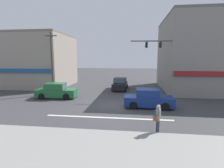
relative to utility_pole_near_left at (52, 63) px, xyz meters
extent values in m
plane|color=#3D3D3F|center=(7.58, -3.92, -3.68)|extent=(120.00, 120.00, 0.00)
cube|color=silver|center=(7.58, -7.42, -3.67)|extent=(9.00, 0.24, 0.01)
cube|color=gray|center=(7.58, -12.42, -3.60)|extent=(40.00, 5.00, 0.16)
cube|color=gray|center=(-5.74, 6.12, 0.03)|extent=(10.38, 8.90, 7.42)
cube|color=#1E5184|center=(-5.74, 1.57, -1.08)|extent=(9.86, 0.24, 0.50)
cube|color=slate|center=(-5.74, 6.12, 3.89)|extent=(10.38, 8.90, 0.30)
cube|color=gray|center=(18.33, 5.43, 0.86)|extent=(10.26, 11.43, 9.08)
cube|color=maroon|center=(18.33, -0.39, -1.08)|extent=(9.74, 0.24, 0.50)
cube|color=#635F5B|center=(18.33, 5.43, 5.56)|extent=(10.26, 11.43, 0.30)
cylinder|color=brown|center=(0.00, 0.00, -0.15)|extent=(0.22, 0.22, 7.06)
cube|color=#473828|center=(0.00, 0.00, 2.98)|extent=(1.40, 0.12, 0.10)
cylinder|color=brown|center=(16.37, 4.33, 0.21)|extent=(0.22, 0.22, 7.77)
cube|color=#473828|center=(16.37, 4.33, 3.69)|extent=(1.40, 0.12, 0.10)
cylinder|color=#47474C|center=(13.71, 0.13, -0.58)|extent=(0.18, 0.18, 6.20)
cylinder|color=#47474C|center=(11.32, -0.07, 2.27)|extent=(4.79, 0.53, 0.12)
cube|color=black|center=(12.04, -0.01, 1.87)|extent=(0.22, 0.26, 0.60)
sphere|color=red|center=(11.92, -0.02, 2.05)|extent=(0.12, 0.12, 0.12)
sphere|color=black|center=(11.92, -0.02, 1.87)|extent=(0.12, 0.12, 0.12)
sphere|color=black|center=(11.92, -0.02, 1.69)|extent=(0.12, 0.12, 0.12)
cube|color=black|center=(10.60, -0.14, 1.87)|extent=(0.22, 0.26, 0.60)
sphere|color=red|center=(10.48, -0.15, 2.05)|extent=(0.12, 0.12, 0.12)
sphere|color=black|center=(10.48, -0.15, 1.87)|extent=(0.12, 0.12, 0.12)
sphere|color=black|center=(10.48, -0.15, 1.69)|extent=(0.12, 0.12, 0.12)
cube|color=navy|center=(10.63, -4.32, -3.14)|extent=(4.13, 1.76, 0.80)
cube|color=navy|center=(10.53, -4.32, -2.42)|extent=(1.92, 1.59, 0.64)
cube|color=#475666|center=(11.50, -4.34, -2.42)|extent=(0.08, 1.44, 0.54)
cylinder|color=black|center=(11.91, -3.49, -3.36)|extent=(0.64, 0.19, 0.64)
cylinder|color=black|center=(11.88, -5.19, -3.36)|extent=(0.64, 0.19, 0.64)
cylinder|color=black|center=(9.37, -3.46, -3.36)|extent=(0.64, 0.19, 0.64)
cylinder|color=black|center=(9.34, -5.16, -3.36)|extent=(0.64, 0.19, 0.64)
cube|color=#1E6033|center=(1.27, -1.89, -3.14)|extent=(4.22, 2.00, 0.80)
cube|color=#1E6033|center=(1.17, -1.89, -2.42)|extent=(2.01, 1.70, 0.64)
cube|color=#475666|center=(2.14, -1.82, -2.42)|extent=(0.17, 1.44, 0.54)
cylinder|color=black|center=(2.47, -0.94, -3.36)|extent=(0.65, 0.23, 0.64)
cylinder|color=black|center=(2.60, -2.64, -3.36)|extent=(0.65, 0.23, 0.64)
cylinder|color=black|center=(-0.06, -1.13, -3.36)|extent=(0.65, 0.23, 0.64)
cylinder|color=black|center=(0.06, -2.83, -3.36)|extent=(0.65, 0.23, 0.64)
cube|color=black|center=(7.53, 3.91, -3.14)|extent=(1.81, 4.15, 0.80)
cube|color=black|center=(7.53, 4.01, -2.42)|extent=(1.61, 1.94, 0.64)
cube|color=#475666|center=(7.50, 3.04, -2.42)|extent=(1.44, 0.10, 0.54)
cylinder|color=black|center=(8.34, 2.62, -3.36)|extent=(0.20, 0.64, 0.64)
cylinder|color=black|center=(6.64, 2.66, -3.36)|extent=(0.20, 0.64, 0.64)
cylinder|color=black|center=(8.41, 5.16, -3.36)|extent=(0.20, 0.64, 0.64)
cylinder|color=black|center=(6.71, 5.20, -3.36)|extent=(0.20, 0.64, 0.64)
cylinder|color=#232838|center=(10.70, -9.68, -3.25)|extent=(0.14, 0.14, 0.86)
cylinder|color=#232838|center=(10.64, -9.85, -3.25)|extent=(0.14, 0.14, 0.86)
cube|color=slate|center=(10.67, -9.77, -2.53)|extent=(0.34, 0.42, 0.58)
sphere|color=tan|center=(10.67, -9.77, -2.12)|extent=(0.22, 0.22, 0.22)
cylinder|color=slate|center=(10.76, -9.54, -2.53)|extent=(0.09, 0.09, 0.56)
cylinder|color=slate|center=(10.58, -9.99, -2.53)|extent=(0.09, 0.09, 0.56)
cube|color=brown|center=(10.52, -10.05, -2.70)|extent=(0.30, 0.21, 0.24)
camera|label=1|loc=(9.32, -19.12, 0.45)|focal=28.00mm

